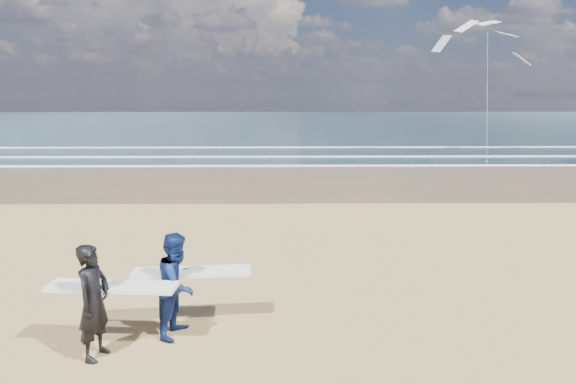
{
  "coord_description": "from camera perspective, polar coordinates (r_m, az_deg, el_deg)",
  "views": [
    {
      "loc": [
        1.43,
        -8.18,
        4.32
      ],
      "look_at": [
        1.62,
        6.0,
        1.62
      ],
      "focal_mm": 32.0,
      "sensor_mm": 36.0,
      "label": 1
    }
  ],
  "objects": [
    {
      "name": "surfer_near",
      "position": [
        9.18,
        -20.57,
        -11.19
      ],
      "size": [
        2.23,
        1.09,
        1.95
      ],
      "color": "black",
      "rests_on": "ground"
    },
    {
      "name": "foam_breakers",
      "position": [
        40.98,
        26.23,
        3.69
      ],
      "size": [
        220.0,
        11.7,
        0.05
      ],
      "color": "white",
      "rests_on": "ground"
    },
    {
      "name": "ocean",
      "position": [
        82.42,
        12.35,
        7.54
      ],
      "size": [
        220.0,
        100.0,
        0.02
      ],
      "primitive_type": "cube",
      "color": "#182C34",
      "rests_on": "ground"
    },
    {
      "name": "surfer_far",
      "position": [
        9.63,
        -12.06,
        -9.89
      ],
      "size": [
        2.23,
        1.24,
        1.91
      ],
      "color": "#0E1D50",
      "rests_on": "ground"
    },
    {
      "name": "kite_1",
      "position": [
        38.28,
        21.28,
        12.88
      ],
      "size": [
        6.84,
        4.85,
        10.52
      ],
      "color": "slate",
      "rests_on": "ground"
    }
  ]
}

